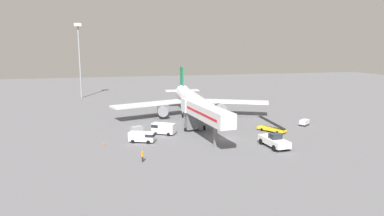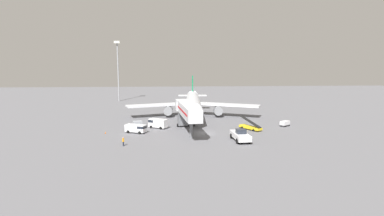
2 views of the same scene
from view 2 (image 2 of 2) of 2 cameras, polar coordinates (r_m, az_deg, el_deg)
name	(u,v)px [view 2 (image 2 of 2)]	position (r m, az deg, el deg)	size (l,w,h in m)	color
ground_plane	(205,133)	(72.51, 2.52, -4.65)	(300.00, 300.00, 0.00)	slate
airplane_at_gate	(193,103)	(93.11, 0.23, 0.96)	(41.22, 42.30, 11.99)	silver
jet_bridge	(187,111)	(72.14, -0.92, -0.47)	(5.25, 20.43, 6.99)	silver
pushback_tug	(240,135)	(65.68, 8.97, -5.03)	(3.35, 7.27, 2.58)	white
belt_loader_truck	(250,127)	(77.26, 10.77, -3.42)	(4.82, 6.25, 3.06)	yellow
service_van_rear_right	(158,123)	(78.09, -6.40, -2.77)	(5.01, 4.21, 2.33)	white
service_van_mid_right	(136,128)	(73.46, -10.30, -3.70)	(5.24, 3.67, 1.97)	silver
baggage_cart_far_center	(138,124)	(80.24, -10.06, -2.88)	(2.57, 2.09, 1.58)	#38383D
baggage_cart_outer_left	(285,123)	(83.66, 16.84, -2.73)	(2.99, 2.75, 1.36)	#38383D
ground_crew_worker_foreground	(123,141)	(62.48, -12.64, -6.04)	(0.35, 0.35, 1.82)	#1E2333
safety_cone_alpha	(105,132)	(74.65, -15.75, -4.39)	(0.32, 0.32, 0.49)	black
apron_light_mast	(118,60)	(137.44, -13.61, 8.70)	(2.40, 2.40, 25.76)	#93969B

